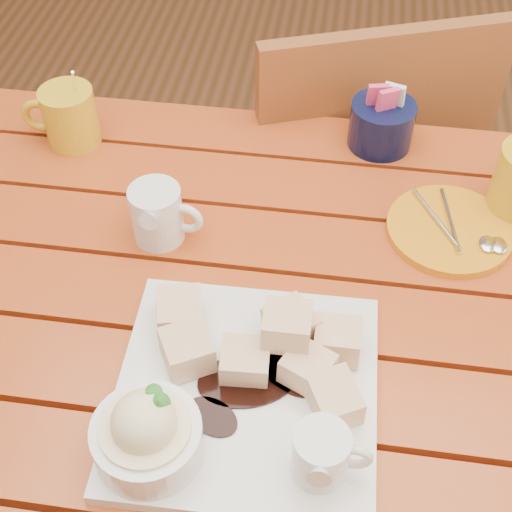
% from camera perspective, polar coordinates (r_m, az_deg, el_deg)
% --- Properties ---
extents(table, '(1.20, 0.79, 0.75)m').
position_cam_1_polar(table, '(0.97, -1.44, -7.70)').
color(table, '#A43E15').
rests_on(table, ground).
extents(dessert_plate, '(0.29, 0.29, 0.11)m').
position_cam_1_polar(dessert_plate, '(0.77, -2.23, -11.19)').
color(dessert_plate, white).
rests_on(dessert_plate, table).
extents(coffee_mug_left, '(0.11, 0.08, 0.13)m').
position_cam_1_polar(coffee_mug_left, '(1.12, -14.79, 10.80)').
color(coffee_mug_left, gold).
rests_on(coffee_mug_left, table).
extents(cream_pitcher, '(0.10, 0.08, 0.08)m').
position_cam_1_polar(cream_pitcher, '(0.94, -7.84, 3.39)').
color(cream_pitcher, white).
rests_on(cream_pitcher, table).
extents(sugar_caddy, '(0.10, 0.10, 0.11)m').
position_cam_1_polar(sugar_caddy, '(1.10, 10.02, 10.40)').
color(sugar_caddy, black).
rests_on(sugar_caddy, table).
extents(orange_saucer, '(0.17, 0.17, 0.02)m').
position_cam_1_polar(orange_saucer, '(0.99, 15.28, 2.03)').
color(orange_saucer, orange).
rests_on(orange_saucer, table).
extents(chair_far, '(0.54, 0.54, 0.88)m').
position_cam_1_polar(chair_far, '(1.44, 7.28, 6.10)').
color(chair_far, brown).
rests_on(chair_far, ground).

